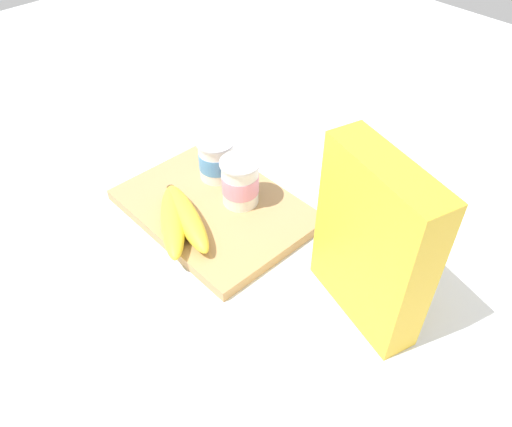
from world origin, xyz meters
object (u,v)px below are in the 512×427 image
object	(u,v)px
cutting_board	(215,208)
cereal_box	(373,244)
yogurt_cup_back	(240,182)
yogurt_cup_front	(216,159)
banana_bunch	(180,219)

from	to	relation	value
cutting_board	cereal_box	world-z (taller)	cereal_box
cutting_board	yogurt_cup_back	distance (m)	0.07
yogurt_cup_front	banana_bunch	size ratio (longest dim) A/B	0.42
banana_bunch	cereal_box	bearing A→B (deg)	19.09
banana_bunch	yogurt_cup_back	bearing A→B (deg)	80.40
yogurt_cup_back	banana_bunch	bearing A→B (deg)	-99.60
yogurt_cup_front	yogurt_cup_back	bearing A→B (deg)	-10.75
cereal_box	yogurt_cup_front	size ratio (longest dim) A/B	3.36
cutting_board	yogurt_cup_front	bearing A→B (deg)	136.48
cutting_board	yogurt_cup_back	world-z (taller)	yogurt_cup_back
cereal_box	banana_bunch	xyz separation A→B (m)	(-0.31, -0.11, -0.10)
yogurt_cup_front	yogurt_cup_back	size ratio (longest dim) A/B	0.91
cereal_box	yogurt_cup_back	size ratio (longest dim) A/B	3.05
yogurt_cup_front	banana_bunch	bearing A→B (deg)	-64.41
cutting_board	banana_bunch	world-z (taller)	banana_bunch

